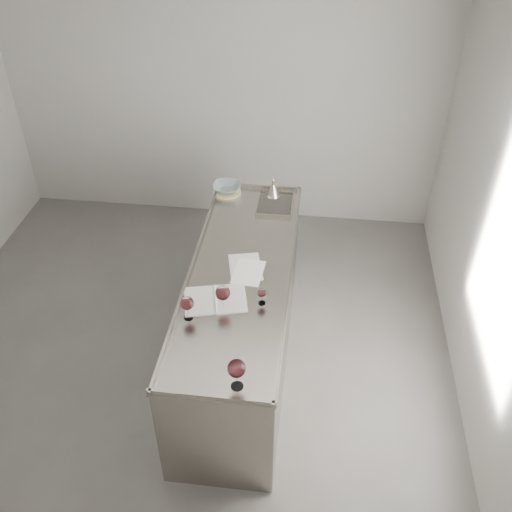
# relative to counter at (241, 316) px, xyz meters

# --- Properties ---
(room_shell) EXTENTS (4.54, 5.04, 2.84)m
(room_shell) POSITION_rel_counter_xyz_m (-0.50, -0.30, 0.93)
(room_shell) COLOR #555350
(room_shell) RESTS_ON ground
(counter) EXTENTS (0.77, 2.42, 0.97)m
(counter) POSITION_rel_counter_xyz_m (0.00, 0.00, 0.00)
(counter) COLOR gray
(counter) RESTS_ON ground
(wine_glass_left) EXTENTS (0.09, 0.09, 0.18)m
(wine_glass_left) POSITION_rel_counter_xyz_m (-0.28, -0.54, 0.60)
(wine_glass_left) COLOR white
(wine_glass_left) RESTS_ON counter
(wine_glass_middle) EXTENTS (0.10, 0.10, 0.20)m
(wine_glass_middle) POSITION_rel_counter_xyz_m (-0.05, -0.43, 0.61)
(wine_glass_middle) COLOR white
(wine_glass_middle) RESTS_ON counter
(wine_glass_right) EXTENTS (0.11, 0.11, 0.22)m
(wine_glass_right) POSITION_rel_counter_xyz_m (0.14, -1.08, 0.62)
(wine_glass_right) COLOR white
(wine_glass_right) RESTS_ON counter
(wine_glass_small) EXTENTS (0.06, 0.06, 0.13)m
(wine_glass_small) POSITION_rel_counter_xyz_m (0.20, -0.34, 0.56)
(wine_glass_small) COLOR white
(wine_glass_small) RESTS_ON counter
(notebook) EXTENTS (0.49, 0.39, 0.02)m
(notebook) POSITION_rel_counter_xyz_m (-0.12, -0.35, 0.47)
(notebook) COLOR white
(notebook) RESTS_ON counter
(loose_paper_top) EXTENTS (0.31, 0.38, 0.00)m
(loose_paper_top) POSITION_rel_counter_xyz_m (0.03, 0.04, 0.47)
(loose_paper_top) COLOR silver
(loose_paper_top) RESTS_ON counter
(loose_paper_under) EXTENTS (0.24, 0.32, 0.00)m
(loose_paper_under) POSITION_rel_counter_xyz_m (0.06, -0.02, 0.47)
(loose_paper_under) COLOR white
(loose_paper_under) RESTS_ON counter
(trivet) EXTENTS (0.33, 0.33, 0.02)m
(trivet) POSITION_rel_counter_xyz_m (-0.28, 1.08, 0.48)
(trivet) COLOR #C5BB7F
(trivet) RESTS_ON counter
(ceramic_bowl) EXTENTS (0.26, 0.26, 0.06)m
(ceramic_bowl) POSITION_rel_counter_xyz_m (-0.28, 1.08, 0.52)
(ceramic_bowl) COLOR #87999E
(ceramic_bowl) RESTS_ON trivet
(wine_funnel) EXTENTS (0.13, 0.13, 0.19)m
(wine_funnel) POSITION_rel_counter_xyz_m (0.14, 1.08, 0.53)
(wine_funnel) COLOR #A69C94
(wine_funnel) RESTS_ON counter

